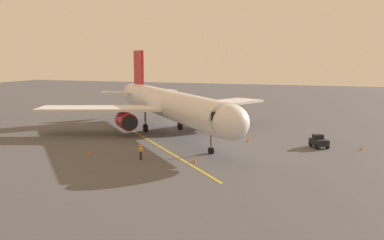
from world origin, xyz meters
name	(u,v)px	position (x,y,z in m)	size (l,w,h in m)	color
ground_plane	(169,131)	(0.00, 0.00, 0.00)	(220.00, 220.00, 0.00)	#4C4C4F
apron_lead_in_line	(152,142)	(-1.27, 8.69, 0.01)	(0.24, 40.00, 0.01)	yellow
airplane	(169,105)	(-1.08, 2.48, 4.00)	(32.51, 33.54, 11.50)	white
ground_crew_marshaller	(141,151)	(-4.27, 17.95, 0.89)	(0.43, 0.30, 1.71)	#23232D
tug_near_nose	(319,142)	(-21.11, 5.38, 0.70)	(2.47, 2.74, 1.50)	black
safety_cone_nose_left	(362,148)	(-25.82, 5.18, 0.28)	(0.32, 0.32, 0.55)	#F2590F
safety_cone_nose_right	(195,160)	(-9.90, 17.20, 0.28)	(0.32, 0.32, 0.55)	#F2590F
safety_cone_wing_port	(89,152)	(2.05, 17.68, 0.28)	(0.32, 0.32, 0.55)	#F2590F
safety_cone_wing_starboard	(248,139)	(-12.56, 4.41, 0.28)	(0.32, 0.32, 0.55)	#F2590F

